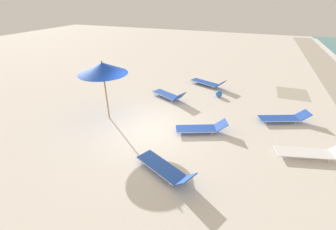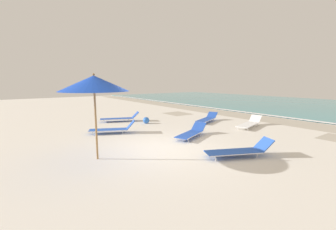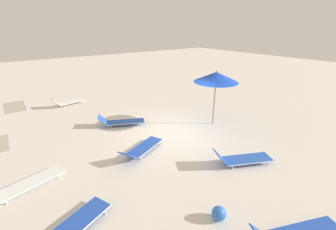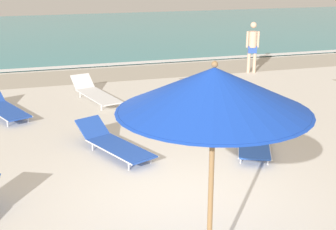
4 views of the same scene
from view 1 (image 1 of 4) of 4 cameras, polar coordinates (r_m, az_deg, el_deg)
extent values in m
cube|color=silver|center=(9.72, -5.62, -3.91)|extent=(60.00, 60.00, 0.16)
cube|color=#AFA492|center=(14.96, 29.11, 4.75)|extent=(1.92, 1.68, 0.00)
cylinder|color=#9E7547|center=(10.32, -15.43, 5.08)|extent=(0.06, 0.06, 2.37)
cone|color=blue|center=(9.94, -16.31, 11.38)|extent=(2.09, 2.09, 0.47)
cylinder|color=#13359C|center=(10.00, -16.13, 10.14)|extent=(2.03, 2.03, 0.01)
sphere|color=#9E7547|center=(9.87, -16.52, 12.86)|extent=(0.07, 0.07, 0.07)
cube|color=white|center=(9.31, 31.18, -8.15)|extent=(1.06, 1.99, 0.03)
cylinder|color=silver|center=(9.53, 30.53, -7.11)|extent=(0.51, 1.84, 0.03)
cylinder|color=silver|center=(9.09, 31.87, -9.24)|extent=(0.51, 1.84, 0.03)
cylinder|color=silver|center=(9.26, 26.30, -7.73)|extent=(0.03, 0.03, 0.16)
cylinder|color=silver|center=(8.87, 27.27, -9.63)|extent=(0.03, 0.03, 0.16)
cylinder|color=silver|center=(9.88, 34.41, -7.69)|extent=(0.03, 0.03, 0.16)
cylinder|color=silver|center=(9.52, 35.67, -9.44)|extent=(0.03, 0.03, 0.16)
cube|color=blue|center=(11.23, 26.26, -0.76)|extent=(1.20, 1.79, 0.03)
cylinder|color=silver|center=(11.46, 25.65, -0.03)|extent=(0.67, 1.58, 0.03)
cylinder|color=silver|center=(11.00, 26.90, -1.51)|extent=(0.67, 1.58, 0.03)
cube|color=blue|center=(11.70, 31.10, -0.01)|extent=(0.71, 0.66, 0.33)
cylinder|color=silver|center=(11.19, 22.62, -0.61)|extent=(0.03, 0.03, 0.16)
cylinder|color=silver|center=(10.78, 23.60, -1.91)|extent=(0.03, 0.03, 0.16)
cylinder|color=silver|center=(11.78, 28.50, -0.51)|extent=(0.03, 0.03, 0.16)
cylinder|color=silver|center=(11.40, 29.64, -1.73)|extent=(0.03, 0.03, 0.16)
cube|color=blue|center=(9.38, 7.06, -3.45)|extent=(1.19, 1.73, 0.03)
cylinder|color=silver|center=(9.63, 6.81, -2.51)|extent=(0.67, 1.51, 0.03)
cylinder|color=silver|center=(9.13, 7.33, -4.43)|extent=(0.67, 1.51, 0.03)
cube|color=blue|center=(9.52, 13.33, -2.47)|extent=(0.71, 0.66, 0.34)
cylinder|color=silver|center=(9.57, 3.05, -3.22)|extent=(0.03, 0.03, 0.16)
cylinder|color=silver|center=(9.14, 3.31, -4.88)|extent=(0.03, 0.03, 0.16)
cylinder|color=silver|center=(9.76, 10.51, -3.04)|extent=(0.03, 0.03, 0.16)
cylinder|color=silver|center=(9.34, 11.12, -4.65)|extent=(0.03, 0.03, 0.16)
cube|color=blue|center=(7.45, -1.94, -12.83)|extent=(1.31, 1.88, 0.03)
cylinder|color=silver|center=(7.60, -0.22, -11.81)|extent=(0.79, 1.64, 0.03)
cylinder|color=silver|center=(7.30, -3.74, -13.88)|extent=(0.79, 1.64, 0.03)
cube|color=blue|center=(6.75, 4.51, -15.99)|extent=(0.70, 0.62, 0.40)
cylinder|color=silver|center=(8.05, -3.94, -10.13)|extent=(0.03, 0.03, 0.16)
cylinder|color=silver|center=(7.81, -6.86, -11.68)|extent=(0.03, 0.03, 0.16)
cylinder|color=silver|center=(7.27, 3.45, -15.09)|extent=(0.03, 0.03, 0.16)
cylinder|color=silver|center=(7.01, 0.45, -17.09)|extent=(0.03, 0.03, 0.16)
cube|color=blue|center=(12.55, -0.48, 5.26)|extent=(1.28, 1.82, 0.03)
cylinder|color=silver|center=(12.74, 0.51, 5.62)|extent=(0.77, 1.57, 0.03)
cylinder|color=silver|center=(12.36, -1.50, 4.88)|extent=(0.77, 1.57, 0.03)
cube|color=blue|center=(11.78, 3.01, 4.73)|extent=(0.69, 0.60, 0.43)
cylinder|color=silver|center=(13.20, -1.67, 6.00)|extent=(0.03, 0.03, 0.16)
cylinder|color=silver|center=(12.89, -3.37, 5.40)|extent=(0.03, 0.03, 0.16)
cylinder|color=silver|center=(12.31, 2.54, 4.27)|extent=(0.03, 0.03, 0.16)
cylinder|color=silver|center=(11.98, 0.83, 3.60)|extent=(0.03, 0.03, 0.16)
cube|color=blue|center=(14.55, 9.37, 8.17)|extent=(1.27, 1.98, 0.03)
cylinder|color=silver|center=(14.78, 10.04, 8.44)|extent=(0.74, 1.76, 0.03)
cylinder|color=silver|center=(14.31, 8.67, 7.88)|extent=(0.74, 1.76, 0.03)
cube|color=blue|center=(13.92, 13.31, 7.70)|extent=(0.69, 0.60, 0.41)
cylinder|color=silver|center=(15.17, 7.59, 8.75)|extent=(0.03, 0.03, 0.16)
cylinder|color=silver|center=(14.78, 6.40, 8.30)|extent=(0.03, 0.03, 0.16)
cylinder|color=silver|center=(14.42, 12.33, 7.30)|extent=(0.03, 0.03, 0.16)
cylinder|color=silver|center=(14.01, 11.22, 6.79)|extent=(0.03, 0.03, 0.16)
sphere|color=blue|center=(12.91, 12.81, 5.27)|extent=(0.37, 0.37, 0.37)
camera|label=2|loc=(8.53, -58.73, -4.04)|focal=24.00mm
camera|label=3|loc=(14.75, 31.96, 22.70)|focal=24.00mm
camera|label=4|loc=(13.98, -27.84, 19.25)|focal=50.00mm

